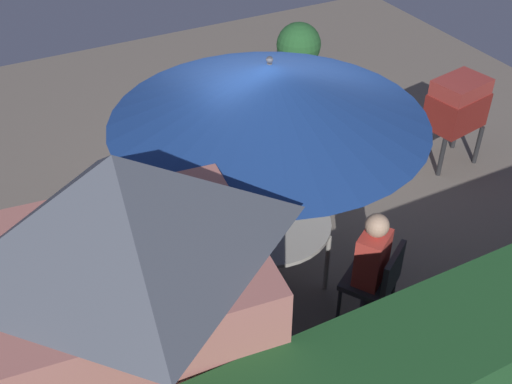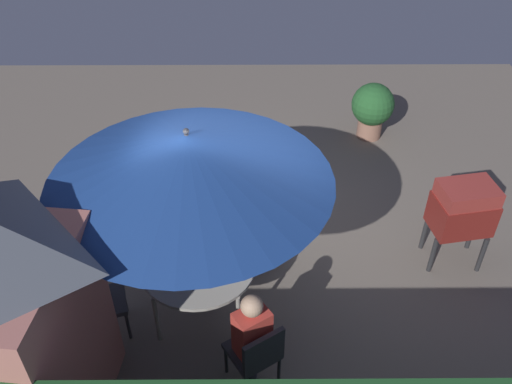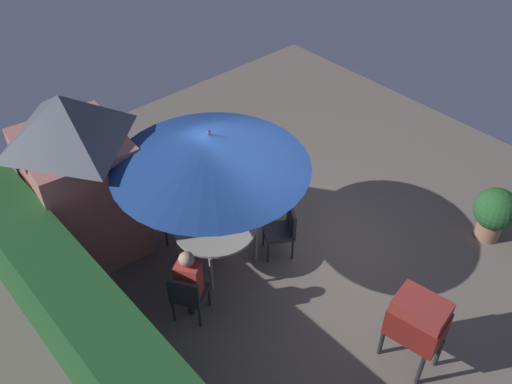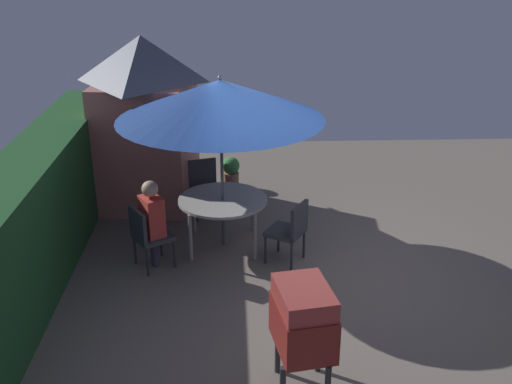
{
  "view_description": "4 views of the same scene",
  "coord_description": "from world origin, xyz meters",
  "px_view_note": "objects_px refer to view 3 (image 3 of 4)",
  "views": [
    {
      "loc": [
        2.95,
        5.29,
        4.73
      ],
      "look_at": [
        0.62,
        0.84,
        0.96
      ],
      "focal_mm": 43.93,
      "sensor_mm": 36.0,
      "label": 1
    },
    {
      "loc": [
        0.0,
        5.36,
        5.19
      ],
      "look_at": [
        -0.03,
        0.27,
        1.13
      ],
      "focal_mm": 38.58,
      "sensor_mm": 36.0,
      "label": 2
    },
    {
      "loc": [
        -4.44,
        4.7,
        6.64
      ],
      "look_at": [
        0.32,
        0.48,
        1.29
      ],
      "focal_mm": 38.79,
      "sensor_mm": 36.0,
      "label": 3
    },
    {
      "loc": [
        -7.25,
        0.91,
        4.14
      ],
      "look_at": [
        0.43,
        0.6,
        0.91
      ],
      "focal_mm": 41.9,
      "sensor_mm": 36.0,
      "label": 4
    }
  ],
  "objects_px": {
    "chair_toward_hedge": "(159,210)",
    "person_in_red": "(189,277)",
    "patio_table": "(215,229)",
    "bbq_grill": "(418,320)",
    "chair_far_side": "(284,228)",
    "patio_umbrella": "(210,150)",
    "potted_plant_by_shed": "(145,178)",
    "potted_plant_by_grill": "(495,212)",
    "garden_shed": "(78,174)",
    "chair_near_shed": "(188,294)"
  },
  "relations": [
    {
      "from": "bbq_grill",
      "to": "potted_plant_by_grill",
      "type": "height_order",
      "value": "bbq_grill"
    },
    {
      "from": "potted_plant_by_grill",
      "to": "person_in_red",
      "type": "bearing_deg",
      "value": 66.81
    },
    {
      "from": "patio_umbrella",
      "to": "potted_plant_by_shed",
      "type": "relative_size",
      "value": 5.05
    },
    {
      "from": "potted_plant_by_shed",
      "to": "potted_plant_by_grill",
      "type": "relative_size",
      "value": 0.58
    },
    {
      "from": "chair_toward_hedge",
      "to": "potted_plant_by_grill",
      "type": "distance_m",
      "value": 5.54
    },
    {
      "from": "patio_table",
      "to": "person_in_red",
      "type": "xyz_separation_m",
      "value": [
        -0.6,
        0.94,
        0.1
      ]
    },
    {
      "from": "chair_far_side",
      "to": "potted_plant_by_shed",
      "type": "distance_m",
      "value": 2.96
    },
    {
      "from": "patio_umbrella",
      "to": "bbq_grill",
      "type": "relative_size",
      "value": 2.37
    },
    {
      "from": "potted_plant_by_shed",
      "to": "person_in_red",
      "type": "height_order",
      "value": "person_in_red"
    },
    {
      "from": "garden_shed",
      "to": "chair_far_side",
      "type": "distance_m",
      "value": 3.29
    },
    {
      "from": "bbq_grill",
      "to": "potted_plant_by_grill",
      "type": "xyz_separation_m",
      "value": [
        0.56,
        -2.98,
        -0.29
      ]
    },
    {
      "from": "patio_table",
      "to": "bbq_grill",
      "type": "xyz_separation_m",
      "value": [
        -3.17,
        -0.8,
        0.17
      ]
    },
    {
      "from": "patio_table",
      "to": "chair_toward_hedge",
      "type": "bearing_deg",
      "value": 15.81
    },
    {
      "from": "bbq_grill",
      "to": "chair_toward_hedge",
      "type": "height_order",
      "value": "bbq_grill"
    },
    {
      "from": "chair_near_shed",
      "to": "potted_plant_by_shed",
      "type": "height_order",
      "value": "chair_near_shed"
    },
    {
      "from": "potted_plant_by_grill",
      "to": "person_in_red",
      "type": "xyz_separation_m",
      "value": [
        2.02,
        4.71,
        0.22
      ]
    },
    {
      "from": "person_in_red",
      "to": "chair_near_shed",
      "type": "bearing_deg",
      "value": 122.54
    },
    {
      "from": "chair_far_side",
      "to": "chair_toward_hedge",
      "type": "distance_m",
      "value": 2.09
    },
    {
      "from": "garden_shed",
      "to": "patio_umbrella",
      "type": "relative_size",
      "value": 0.98
    },
    {
      "from": "person_in_red",
      "to": "patio_umbrella",
      "type": "bearing_deg",
      "value": -57.46
    },
    {
      "from": "garden_shed",
      "to": "chair_toward_hedge",
      "type": "relative_size",
      "value": 3.11
    },
    {
      "from": "garden_shed",
      "to": "potted_plant_by_grill",
      "type": "xyz_separation_m",
      "value": [
        -4.32,
        -5.04,
        -0.87
      ]
    },
    {
      "from": "chair_toward_hedge",
      "to": "person_in_red",
      "type": "distance_m",
      "value": 1.84
    },
    {
      "from": "potted_plant_by_shed",
      "to": "person_in_red",
      "type": "bearing_deg",
      "value": 159.82
    },
    {
      "from": "patio_umbrella",
      "to": "person_in_red",
      "type": "distance_m",
      "value": 1.79
    },
    {
      "from": "chair_toward_hedge",
      "to": "potted_plant_by_grill",
      "type": "xyz_separation_m",
      "value": [
        -3.73,
        -4.09,
        0.04
      ]
    },
    {
      "from": "chair_near_shed",
      "to": "chair_far_side",
      "type": "bearing_deg",
      "value": -87.71
    },
    {
      "from": "patio_table",
      "to": "chair_far_side",
      "type": "height_order",
      "value": "chair_far_side"
    },
    {
      "from": "patio_table",
      "to": "chair_near_shed",
      "type": "relative_size",
      "value": 1.43
    },
    {
      "from": "chair_toward_hedge",
      "to": "person_in_red",
      "type": "xyz_separation_m",
      "value": [
        -1.71,
        0.62,
        0.26
      ]
    },
    {
      "from": "patio_umbrella",
      "to": "chair_far_side",
      "type": "distance_m",
      "value": 1.99
    },
    {
      "from": "chair_near_shed",
      "to": "potted_plant_by_shed",
      "type": "relative_size",
      "value": 1.6
    },
    {
      "from": "garden_shed",
      "to": "potted_plant_by_shed",
      "type": "height_order",
      "value": "garden_shed"
    },
    {
      "from": "garden_shed",
      "to": "chair_near_shed",
      "type": "relative_size",
      "value": 3.11
    },
    {
      "from": "potted_plant_by_grill",
      "to": "person_in_red",
      "type": "relative_size",
      "value": 0.77
    },
    {
      "from": "patio_umbrella",
      "to": "potted_plant_by_shed",
      "type": "xyz_separation_m",
      "value": [
        2.26,
        -0.11,
        -1.89
      ]
    },
    {
      "from": "chair_near_shed",
      "to": "chair_far_side",
      "type": "distance_m",
      "value": 1.95
    },
    {
      "from": "patio_umbrella",
      "to": "chair_toward_hedge",
      "type": "bearing_deg",
      "value": 15.81
    },
    {
      "from": "patio_table",
      "to": "potted_plant_by_grill",
      "type": "bearing_deg",
      "value": -124.74
    },
    {
      "from": "chair_toward_hedge",
      "to": "patio_umbrella",
      "type": "bearing_deg",
      "value": -164.19
    },
    {
      "from": "chair_far_side",
      "to": "potted_plant_by_grill",
      "type": "relative_size",
      "value": 0.92
    },
    {
      "from": "patio_table",
      "to": "person_in_red",
      "type": "distance_m",
      "value": 1.12
    },
    {
      "from": "bbq_grill",
      "to": "chair_far_side",
      "type": "bearing_deg",
      "value": -2.98
    },
    {
      "from": "patio_table",
      "to": "potted_plant_by_grill",
      "type": "height_order",
      "value": "potted_plant_by_grill"
    },
    {
      "from": "patio_table",
      "to": "bbq_grill",
      "type": "distance_m",
      "value": 3.28
    },
    {
      "from": "patio_umbrella",
      "to": "potted_plant_by_shed",
      "type": "distance_m",
      "value": 2.95
    },
    {
      "from": "garden_shed",
      "to": "potted_plant_by_grill",
      "type": "bearing_deg",
      "value": -130.58
    },
    {
      "from": "patio_table",
      "to": "chair_toward_hedge",
      "type": "height_order",
      "value": "chair_toward_hedge"
    },
    {
      "from": "chair_near_shed",
      "to": "person_in_red",
      "type": "distance_m",
      "value": 0.28
    },
    {
      "from": "patio_umbrella",
      "to": "bbq_grill",
      "type": "xyz_separation_m",
      "value": [
        -3.17,
        -0.8,
        -1.34
      ]
    }
  ]
}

